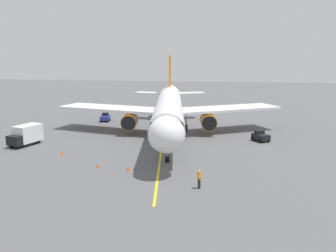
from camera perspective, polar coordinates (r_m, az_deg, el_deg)
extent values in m
plane|color=#565659|center=(57.41, 2.42, -0.97)|extent=(220.00, 220.00, 0.00)
cube|color=yellow|center=(49.08, -0.94, -2.98)|extent=(5.82, 39.64, 0.01)
cylinder|color=white|center=(54.12, 0.13, 2.73)|extent=(8.51, 34.20, 3.80)
ellipsoid|color=white|center=(36.20, -0.24, -1.31)|extent=(4.13, 4.47, 3.61)
cone|color=white|center=(72.49, 0.31, 4.78)|extent=(3.81, 3.45, 3.42)
cube|color=black|center=(37.46, -0.20, -0.04)|extent=(3.42, 2.04, 0.90)
cube|color=white|center=(58.42, 8.57, 2.61)|extent=(17.36, 13.03, 0.36)
cylinder|color=orange|center=(55.67, 6.12, 0.71)|extent=(2.75, 3.69, 2.30)
cylinder|color=black|center=(53.96, 6.29, 0.38)|extent=(2.11, 0.49, 2.10)
cube|color=white|center=(58.62, -8.20, 2.65)|extent=(17.80, 9.16, 0.36)
cylinder|color=orange|center=(55.82, -5.83, 0.74)|extent=(2.75, 3.69, 2.30)
cylinder|color=black|center=(54.11, -6.04, 0.41)|extent=(2.11, 0.49, 2.10)
cube|color=orange|center=(69.19, 0.29, 7.65)|extent=(1.03, 4.80, 7.20)
cube|color=white|center=(69.19, 2.95, 4.98)|extent=(6.80, 4.97, 0.24)
cube|color=white|center=(69.25, -2.37, 4.99)|extent=(6.72, 3.47, 0.24)
cylinder|color=slate|center=(41.31, -0.11, -3.15)|extent=(0.24, 0.24, 2.77)
cylinder|color=black|center=(41.66, -0.11, -5.00)|extent=(0.54, 0.76, 0.70)
cylinder|color=slate|center=(57.45, 2.76, 1.00)|extent=(0.24, 0.24, 2.77)
cylinder|color=black|center=(57.70, 2.75, -0.35)|extent=(0.60, 1.15, 1.10)
cylinder|color=slate|center=(57.51, -2.43, 1.02)|extent=(0.24, 0.24, 2.77)
cylinder|color=black|center=(57.76, -2.42, -0.34)|extent=(0.60, 1.15, 1.10)
cylinder|color=#23232D|center=(33.78, 4.73, -8.70)|extent=(0.26, 0.26, 0.88)
cube|color=orange|center=(33.54, 4.75, -7.51)|extent=(0.43, 0.45, 0.60)
cube|color=silver|center=(33.54, 4.75, -7.51)|extent=(0.45, 0.47, 0.10)
sphere|color=beige|center=(33.41, 4.76, -6.83)|extent=(0.22, 0.22, 0.22)
cylinder|color=#23232D|center=(60.97, -5.11, 0.12)|extent=(0.26, 0.26, 0.88)
cube|color=orange|center=(60.84, -5.12, 0.80)|extent=(0.38, 0.45, 0.60)
cube|color=silver|center=(60.84, -5.12, 0.80)|extent=(0.40, 0.47, 0.10)
sphere|color=tan|center=(60.77, -5.13, 1.19)|extent=(0.22, 0.22, 0.22)
cube|color=black|center=(51.40, -21.95, -1.98)|extent=(2.29, 2.15, 1.20)
cube|color=black|center=(50.90, -22.53, -1.92)|extent=(1.68, 0.61, 0.70)
cube|color=silver|center=(52.63, -20.46, -1.04)|extent=(2.89, 4.00, 2.20)
cylinder|color=black|center=(50.90, -21.60, -2.77)|extent=(0.47, 0.88, 0.84)
cylinder|color=black|center=(51.83, -22.60, -2.61)|extent=(0.47, 0.88, 0.84)
cylinder|color=black|center=(53.10, -19.13, -2.07)|extent=(0.47, 0.88, 0.84)
cylinder|color=black|center=(53.99, -20.13, -1.93)|extent=(0.47, 0.88, 0.84)
cube|color=black|center=(52.87, 13.86, -1.58)|extent=(2.57, 2.74, 0.70)
cube|color=black|center=(52.97, 13.68, -0.89)|extent=(1.42, 1.38, 0.50)
cylinder|color=black|center=(52.79, 14.94, -2.04)|extent=(0.56, 0.63, 0.60)
cylinder|color=black|center=(51.94, 13.88, -2.20)|extent=(0.56, 0.63, 0.60)
cylinder|color=black|center=(53.95, 13.81, -1.71)|extent=(0.56, 0.63, 0.60)
cylinder|color=black|center=(53.12, 12.75, -1.86)|extent=(0.56, 0.63, 0.60)
cube|color=#2D3899|center=(67.53, -9.49, 1.23)|extent=(1.80, 2.48, 0.70)
cube|color=black|center=(67.73, -9.46, 1.78)|extent=(1.21, 1.04, 0.50)
cylinder|color=black|center=(66.70, -9.06, 0.82)|extent=(0.33, 0.63, 0.60)
cylinder|color=black|center=(66.94, -10.15, 0.82)|extent=(0.33, 0.63, 0.60)
cylinder|color=black|center=(68.25, -8.82, 1.06)|extent=(0.33, 0.63, 0.60)
cylinder|color=black|center=(68.48, -9.90, 1.06)|extent=(0.33, 0.63, 0.60)
cone|color=#F2590F|center=(40.35, -10.54, -5.83)|extent=(0.32, 0.32, 0.55)
cone|color=#F2590F|center=(38.82, -6.03, -6.37)|extent=(0.32, 0.32, 0.55)
cone|color=#F2590F|center=(45.87, -15.74, -4.03)|extent=(0.32, 0.32, 0.55)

